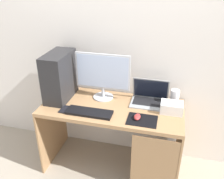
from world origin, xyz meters
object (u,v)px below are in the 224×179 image
cell_phone (65,109)px  projector (172,108)px  speaker (175,97)px  keyboard (89,112)px  monitor (103,75)px  laptop (150,98)px  pc_tower (60,76)px  mouse_left (137,117)px

cell_phone → projector: bearing=11.8°
cell_phone → speaker: bearing=20.2°
keyboard → monitor: bearing=83.1°
laptop → keyboard: (-0.50, -0.34, -0.04)m
projector → keyboard: projector is taller
pc_tower → monitor: 0.42m
monitor → speaker: size_ratio=3.57×
mouse_left → cell_phone: (-0.68, -0.02, -0.02)m
cell_phone → pc_tower: bearing=120.5°
speaker → projector: speaker is taller
monitor → cell_phone: monitor is taller
laptop → cell_phone: (-0.75, -0.33, -0.04)m
speaker → keyboard: speaker is taller
keyboard → laptop: bearing=33.9°
speaker → projector: 0.16m
speaker → keyboard: bearing=-153.7°
pc_tower → laptop: bearing=7.6°
keyboard → cell_phone: bearing=179.0°
pc_tower → speaker: pc_tower is taller
laptop → cell_phone: size_ratio=2.69×
pc_tower → monitor: (0.41, 0.10, 0.02)m
monitor → mouse_left: (0.40, -0.30, -0.23)m
cell_phone → laptop: bearing=24.0°
monitor → keyboard: bearing=-96.9°
mouse_left → projector: bearing=33.2°
monitor → projector: size_ratio=2.70×
pc_tower → monitor: size_ratio=0.87×
monitor → laptop: monitor is taller
projector → mouse_left: 0.34m
pc_tower → projector: 1.11m
projector → keyboard: 0.75m
monitor → projector: monitor is taller
pc_tower → mouse_left: (0.81, -0.20, -0.21)m
monitor → speaker: bearing=4.0°
monitor → laptop: size_ratio=1.55×
keyboard → cell_phone: 0.25m
monitor → cell_phone: 0.49m
keyboard → pc_tower: bearing=149.4°
mouse_left → pc_tower: bearing=166.0°
monitor → speaker: monitor is taller
monitor → laptop: (0.47, 0.02, -0.20)m
laptop → cell_phone: laptop is taller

